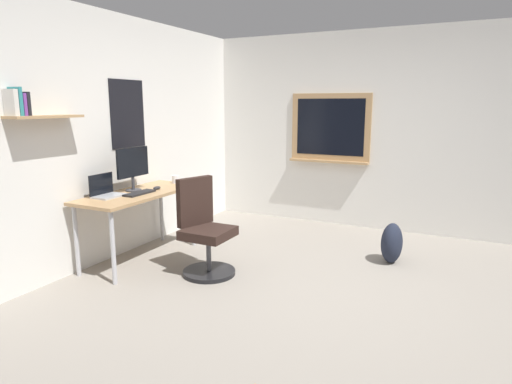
# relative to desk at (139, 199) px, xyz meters

# --- Properties ---
(ground_plane) EXTENTS (5.20, 5.20, 0.00)m
(ground_plane) POSITION_rel_desk_xyz_m (-0.04, -2.08, -0.66)
(ground_plane) COLOR gray
(ground_plane) RESTS_ON ground
(wall_back) EXTENTS (5.00, 0.30, 2.60)m
(wall_back) POSITION_rel_desk_xyz_m (-0.05, 0.37, 0.64)
(wall_back) COLOR silver
(wall_back) RESTS_ON ground
(wall_right) EXTENTS (0.22, 5.00, 2.60)m
(wall_right) POSITION_rel_desk_xyz_m (2.41, -2.05, 0.64)
(wall_right) COLOR silver
(wall_right) RESTS_ON ground
(desk) EXTENTS (1.42, 0.59, 0.74)m
(desk) POSITION_rel_desk_xyz_m (0.00, 0.00, 0.00)
(desk) COLOR tan
(desk) RESTS_ON ground
(office_chair) EXTENTS (0.53, 0.55, 0.95)m
(office_chair) POSITION_rel_desk_xyz_m (-0.03, -0.83, -0.25)
(office_chair) COLOR black
(office_chair) RESTS_ON ground
(laptop) EXTENTS (0.31, 0.21, 0.23)m
(laptop) POSITION_rel_desk_xyz_m (-0.32, 0.14, 0.13)
(laptop) COLOR #ADAFB5
(laptop) RESTS_ON desk
(monitor_primary) EXTENTS (0.46, 0.17, 0.46)m
(monitor_primary) POSITION_rel_desk_xyz_m (0.04, 0.09, 0.35)
(monitor_primary) COLOR #38383D
(monitor_primary) RESTS_ON desk
(keyboard) EXTENTS (0.37, 0.13, 0.02)m
(keyboard) POSITION_rel_desk_xyz_m (-0.07, -0.07, 0.09)
(keyboard) COLOR black
(keyboard) RESTS_ON desk
(computer_mouse) EXTENTS (0.10, 0.06, 0.03)m
(computer_mouse) POSITION_rel_desk_xyz_m (0.21, -0.07, 0.10)
(computer_mouse) COLOR #262628
(computer_mouse) RESTS_ON desk
(coffee_mug) EXTENTS (0.08, 0.08, 0.09)m
(coffee_mug) POSITION_rel_desk_xyz_m (0.61, -0.02, 0.13)
(coffee_mug) COLOR silver
(coffee_mug) RESTS_ON desk
(backpack) EXTENTS (0.32, 0.22, 0.43)m
(backpack) POSITION_rel_desk_xyz_m (1.09, -2.45, -0.45)
(backpack) COLOR #1E2333
(backpack) RESTS_ON ground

